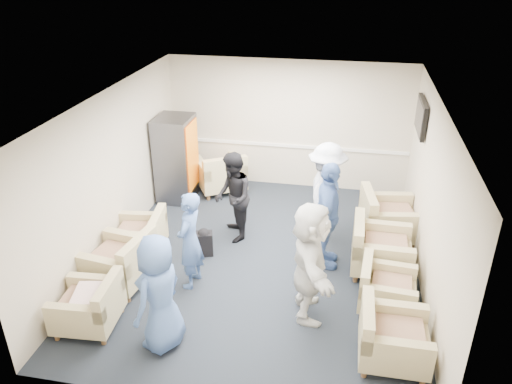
% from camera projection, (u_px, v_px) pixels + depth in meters
% --- Properties ---
extents(floor, '(6.00, 6.00, 0.00)m').
position_uv_depth(floor, '(262.00, 260.00, 8.28)').
color(floor, black).
rests_on(floor, ground).
extents(ceiling, '(6.00, 6.00, 0.00)m').
position_uv_depth(ceiling, '(263.00, 101.00, 7.08)').
color(ceiling, silver).
rests_on(ceiling, back_wall).
extents(back_wall, '(5.00, 0.02, 2.70)m').
position_uv_depth(back_wall, '(288.00, 125.00, 10.32)').
color(back_wall, beige).
rests_on(back_wall, floor).
extents(front_wall, '(5.00, 0.02, 2.70)m').
position_uv_depth(front_wall, '(210.00, 313.00, 5.04)').
color(front_wall, beige).
rests_on(front_wall, floor).
extents(left_wall, '(0.02, 6.00, 2.70)m').
position_uv_depth(left_wall, '(111.00, 174.00, 8.10)').
color(left_wall, beige).
rests_on(left_wall, floor).
extents(right_wall, '(0.02, 6.00, 2.70)m').
position_uv_depth(right_wall, '(431.00, 200.00, 7.26)').
color(right_wall, beige).
rests_on(right_wall, floor).
extents(chair_rail, '(4.98, 0.04, 0.06)m').
position_uv_depth(chair_rail, '(287.00, 146.00, 10.51)').
color(chair_rail, white).
rests_on(chair_rail, back_wall).
extents(tv, '(0.10, 1.00, 0.58)m').
position_uv_depth(tv, '(421.00, 117.00, 8.55)').
color(tv, black).
rests_on(tv, right_wall).
extents(armchair_left_near, '(0.84, 0.84, 0.63)m').
position_uv_depth(armchair_left_near, '(91.00, 307.00, 6.71)').
color(armchair_left_near, tan).
rests_on(armchair_left_near, floor).
extents(armchair_left_mid, '(1.03, 1.03, 0.72)m').
position_uv_depth(armchair_left_mid, '(122.00, 263.00, 7.55)').
color(armchair_left_mid, tan).
rests_on(armchair_left_mid, floor).
extents(armchair_left_far, '(0.90, 0.90, 0.64)m').
position_uv_depth(armchair_left_far, '(142.00, 237.00, 8.33)').
color(armchair_left_far, tan).
rests_on(armchair_left_far, floor).
extents(armchair_right_near, '(0.84, 0.84, 0.67)m').
position_uv_depth(armchair_right_near, '(389.00, 339.00, 6.14)').
color(armchair_right_near, tan).
rests_on(armchair_right_near, floor).
extents(armchair_right_midnear, '(0.83, 0.83, 0.61)m').
position_uv_depth(armchair_right_midnear, '(384.00, 290.00, 7.06)').
color(armchair_right_midnear, tan).
rests_on(armchair_right_midnear, floor).
extents(armchair_right_midfar, '(0.93, 0.93, 0.74)m').
position_uv_depth(armchair_right_midfar, '(377.00, 251.00, 7.86)').
color(armchair_right_midfar, tan).
rests_on(armchair_right_midfar, floor).
extents(armchair_right_far, '(1.07, 1.07, 0.75)m').
position_uv_depth(armchair_right_far, '(386.00, 219.00, 8.76)').
color(armchair_right_far, tan).
rests_on(armchair_right_far, floor).
extents(armchair_corner, '(1.26, 1.26, 0.74)m').
position_uv_depth(armchair_corner, '(221.00, 175.00, 10.45)').
color(armchair_corner, tan).
rests_on(armchair_corner, floor).
extents(vending_machine, '(0.70, 0.82, 1.72)m').
position_uv_depth(vending_machine, '(177.00, 159.00, 9.95)').
color(vending_machine, '#515259').
rests_on(vending_machine, floor).
extents(backpack, '(0.34, 0.28, 0.49)m').
position_uv_depth(backpack, '(204.00, 241.00, 8.32)').
color(backpack, black).
rests_on(backpack, floor).
extents(pillow, '(0.48, 0.57, 0.14)m').
position_uv_depth(pillow, '(89.00, 297.00, 6.63)').
color(pillow, silver).
rests_on(pillow, armchair_left_near).
extents(person_front_left, '(0.73, 0.90, 1.61)m').
position_uv_depth(person_front_left, '(159.00, 293.00, 6.19)').
color(person_front_left, '#4464A3').
rests_on(person_front_left, floor).
extents(person_mid_left, '(0.43, 0.60, 1.54)m').
position_uv_depth(person_mid_left, '(190.00, 241.00, 7.36)').
color(person_mid_left, '#4464A3').
rests_on(person_mid_left, floor).
extents(person_back_left, '(0.84, 0.94, 1.60)m').
position_uv_depth(person_back_left, '(233.00, 197.00, 8.57)').
color(person_back_left, black).
rests_on(person_back_left, floor).
extents(person_back_right, '(0.79, 1.22, 1.79)m').
position_uv_depth(person_back_right, '(326.00, 193.00, 8.50)').
color(person_back_right, silver).
rests_on(person_back_right, floor).
extents(person_mid_right, '(0.47, 1.06, 1.79)m').
position_uv_depth(person_mid_right, '(327.00, 216.00, 7.78)').
color(person_mid_right, '#4464A3').
rests_on(person_mid_right, floor).
extents(person_front_right, '(0.75, 1.67, 1.74)m').
position_uv_depth(person_front_right, '(310.00, 261.00, 6.70)').
color(person_front_right, silver).
rests_on(person_front_right, floor).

